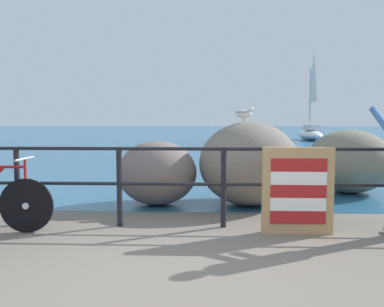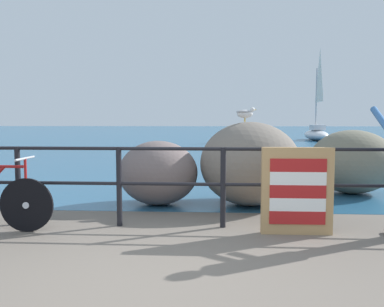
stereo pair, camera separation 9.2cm
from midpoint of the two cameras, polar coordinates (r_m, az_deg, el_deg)
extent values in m
cube|color=#6B6056|center=(23.15, 2.05, 1.23)|extent=(120.00, 120.00, 0.10)
cube|color=#285B7F|center=(50.86, 2.75, 3.19)|extent=(120.00, 90.00, 0.01)
cylinder|color=black|center=(5.68, -23.04, -4.22)|extent=(0.07, 0.07, 1.02)
cylinder|color=black|center=(5.23, -9.82, -4.66)|extent=(0.07, 0.07, 1.02)
cylinder|color=black|center=(5.10, 4.96, -4.85)|extent=(0.07, 0.07, 1.02)
cylinder|color=black|center=(5.30, 19.53, -4.73)|extent=(0.07, 0.07, 1.02)
cylinder|color=black|center=(5.06, -2.55, 0.68)|extent=(9.31, 0.04, 0.04)
cylinder|color=black|center=(5.11, -2.53, -4.35)|extent=(9.31, 0.04, 0.04)
cylinder|color=black|center=(5.29, -22.00, -6.81)|extent=(0.66, 0.04, 0.66)
cylinder|color=#B7BCC6|center=(5.29, -22.00, -6.81)|extent=(0.08, 0.06, 0.08)
cylinder|color=maroon|center=(5.24, -22.09, -3.75)|extent=(0.03, 0.03, 0.57)
cylinder|color=#B7BCC6|center=(5.21, -22.19, -0.65)|extent=(0.03, 0.48, 0.03)
cylinder|color=#3F72B2|center=(5.36, 25.77, 4.32)|extent=(0.09, 0.52, 0.34)
cube|color=tan|center=(4.95, 15.21, -5.17)|extent=(0.84, 0.09, 1.04)
cube|color=#AD1E1E|center=(4.97, 15.26, -8.82)|extent=(0.66, 0.01, 0.16)
cube|color=white|center=(4.93, 15.30, -7.05)|extent=(0.66, 0.01, 0.16)
cube|color=#AD1E1E|center=(4.90, 15.34, -5.27)|extent=(0.66, 0.01, 0.16)
cube|color=white|center=(4.88, 15.38, -3.46)|extent=(0.66, 0.01, 0.16)
cube|color=#AD1E1E|center=(4.86, 15.42, -1.64)|extent=(0.66, 0.01, 0.16)
ellipsoid|color=slate|center=(6.50, 8.63, -1.42)|extent=(1.59, 1.69, 1.33)
ellipsoid|color=#6F605E|center=(6.48, -4.42, -2.75)|extent=(1.27, 1.16, 1.03)
ellipsoid|color=#726E5C|center=(8.05, 22.11, -1.08)|extent=(1.57, 1.45, 1.18)
cylinder|color=gold|center=(6.43, 7.88, 4.75)|extent=(0.01, 0.01, 0.06)
cylinder|color=gold|center=(6.39, 7.99, 4.75)|extent=(0.01, 0.01, 0.06)
ellipsoid|color=white|center=(6.41, 7.94, 5.60)|extent=(0.28, 0.16, 0.13)
ellipsoid|color=#9E9EA3|center=(6.41, 7.77, 5.87)|extent=(0.26, 0.17, 0.06)
sphere|color=white|center=(6.45, 8.98, 6.20)|extent=(0.08, 0.08, 0.08)
cone|color=gold|center=(6.46, 9.40, 6.15)|extent=(0.05, 0.03, 0.02)
ellipsoid|color=white|center=(28.77, 17.32, 2.51)|extent=(1.36, 4.42, 0.70)
cube|color=silver|center=(28.46, 17.48, 3.55)|extent=(0.82, 1.31, 0.36)
cylinder|color=#B2B2B7|center=(28.98, 17.35, 7.37)|extent=(0.10, 0.10, 4.20)
pyramid|color=white|center=(28.38, 17.78, 10.61)|extent=(0.08, 1.60, 3.57)
camera|label=1|loc=(0.05, -89.51, 0.04)|focal=37.51mm
camera|label=2|loc=(0.05, 90.49, -0.04)|focal=37.51mm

